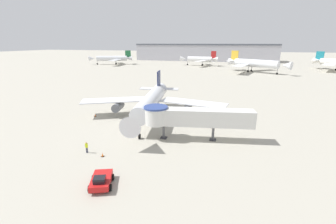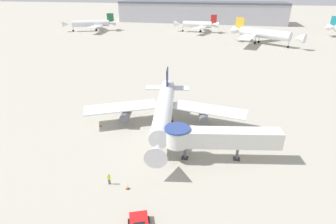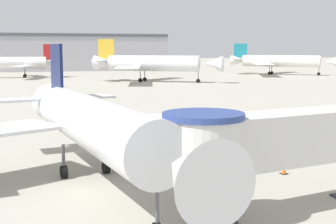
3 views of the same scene
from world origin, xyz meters
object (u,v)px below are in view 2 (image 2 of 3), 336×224
at_px(traffic_cone_near_nose, 128,187).
at_px(background_jet_gold_tail, 263,34).
at_px(traffic_cone_starboard_wing, 233,139).
at_px(jet_bridge, 214,138).
at_px(ground_crew_marshaller, 109,178).
at_px(background_jet_red_tail, 198,24).
at_px(background_jet_green_tail, 92,23).
at_px(main_airplane, 164,111).
at_px(traffic_cone_port_wing, 100,125).

distance_m(traffic_cone_near_nose, background_jet_gold_tail, 114.11).
bearing_deg(traffic_cone_starboard_wing, jet_bridge, -116.78).
relative_size(ground_crew_marshaller, background_jet_gold_tail, 0.05).
bearing_deg(traffic_cone_starboard_wing, background_jet_red_tail, 99.38).
relative_size(jet_bridge, background_jet_green_tail, 0.59).
height_order(traffic_cone_starboard_wing, background_jet_red_tail, background_jet_red_tail).
bearing_deg(background_jet_green_tail, background_jet_gold_tail, 54.06).
bearing_deg(jet_bridge, background_jet_gold_tail, 69.60).
xyz_separation_m(traffic_cone_starboard_wing, background_jet_gold_tail, (14.15, 94.06, 4.68)).
xyz_separation_m(ground_crew_marshaller, background_jet_green_tail, (-68.82, 130.90, 3.50)).
xyz_separation_m(main_airplane, background_jet_green_tail, (-72.82, 113.16, 0.60)).
relative_size(traffic_cone_port_wing, background_jet_gold_tail, 0.02).
xyz_separation_m(traffic_cone_port_wing, traffic_cone_starboard_wing, (26.39, 0.10, 0.03)).
xyz_separation_m(main_airplane, ground_crew_marshaller, (-4.00, -17.73, -2.89)).
relative_size(background_jet_red_tail, background_jet_gold_tail, 0.85).
xyz_separation_m(traffic_cone_port_wing, background_jet_red_tail, (5.87, 124.25, 4.23)).
distance_m(main_airplane, ground_crew_marshaller, 18.41).
xyz_separation_m(jet_bridge, traffic_cone_starboard_wing, (3.28, 6.50, -3.73)).
bearing_deg(main_airplane, traffic_cone_near_nose, -102.28).
xyz_separation_m(main_airplane, traffic_cone_starboard_wing, (13.42, -1.83, -3.58)).
xyz_separation_m(traffic_cone_port_wing, ground_crew_marshaller, (8.97, -15.81, 0.71)).
relative_size(main_airplane, background_jet_gold_tail, 0.97).
height_order(traffic_cone_starboard_wing, background_jet_gold_tail, background_jet_gold_tail).
bearing_deg(ground_crew_marshaller, traffic_cone_port_wing, 115.23).
distance_m(main_airplane, traffic_cone_port_wing, 13.60).
bearing_deg(traffic_cone_near_nose, background_jet_red_tail, 92.45).
distance_m(ground_crew_marshaller, background_jet_gold_tail, 114.47).
bearing_deg(main_airplane, ground_crew_marshaller, -111.56).
relative_size(traffic_cone_starboard_wing, background_jet_gold_tail, 0.02).
height_order(main_airplane, traffic_cone_near_nose, main_airplane).
xyz_separation_m(traffic_cone_starboard_wing, background_jet_red_tail, (-20.51, 124.15, 4.20)).
height_order(traffic_cone_near_nose, traffic_cone_starboard_wing, traffic_cone_starboard_wing).
relative_size(main_airplane, background_jet_green_tail, 1.05).
bearing_deg(traffic_cone_starboard_wing, main_airplane, 172.24).
distance_m(jet_bridge, ground_crew_marshaller, 17.25).
height_order(ground_crew_marshaller, background_jet_green_tail, background_jet_green_tail).
xyz_separation_m(main_airplane, jet_bridge, (10.14, -8.33, 0.16)).
bearing_deg(background_jet_red_tail, traffic_cone_port_wing, -1.06).
bearing_deg(background_jet_gold_tail, background_jet_green_tail, 110.41).
height_order(traffic_cone_near_nose, background_jet_gold_tail, background_jet_gold_tail).
bearing_deg(background_jet_green_tail, traffic_cone_near_nose, 4.50).
bearing_deg(background_jet_gold_tail, ground_crew_marshaller, -163.83).
distance_m(traffic_cone_near_nose, background_jet_red_tail, 140.64).
relative_size(main_airplane, jet_bridge, 1.79).
height_order(main_airplane, background_jet_gold_tail, background_jet_gold_tail).
bearing_deg(ground_crew_marshaller, traffic_cone_near_nose, -11.95).
relative_size(background_jet_green_tail, background_jet_gold_tail, 0.92).
distance_m(traffic_cone_starboard_wing, background_jet_gold_tail, 95.23).
xyz_separation_m(jet_bridge, background_jet_red_tail, (-17.23, 130.65, 0.47)).
distance_m(traffic_cone_port_wing, traffic_cone_near_nose, 20.09).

